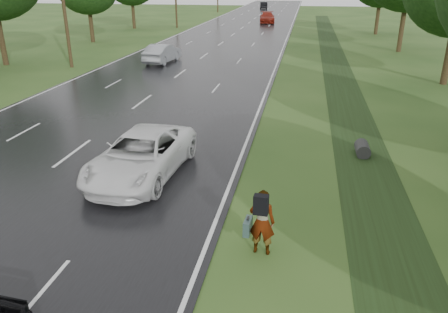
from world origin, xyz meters
The scene contains 10 objects.
road centered at (0.00, 45.00, 0.02)m, with size 14.00×180.00×0.04m, color black.
edge_stripe_east centered at (6.75, 45.00, 0.04)m, with size 0.12×180.00×0.01m, color silver.
edge_stripe_west centered at (-6.75, 45.00, 0.04)m, with size 0.12×180.00×0.01m, color silver.
center_line centered at (0.00, 45.00, 0.04)m, with size 0.12×180.00×0.01m, color silver.
drainage_ditch centered at (11.50, 18.71, 0.04)m, with size 2.20×120.00×0.56m.
pedestrian centered at (8.18, 2.55, 0.92)m, with size 0.82×0.77×1.79m.
white_pickup centered at (3.54, 6.47, 0.81)m, with size 2.57×5.56×1.55m, color white.
silver_sedan centered at (-2.66, 28.08, 0.80)m, with size 1.62×4.63×1.53m, color gray.
far_car_red centered at (2.79, 63.96, 0.85)m, with size 2.26×5.57×1.62m, color maroon.
far_car_dark centered at (-1.00, 97.00, 0.78)m, with size 1.56×4.47×1.47m, color black.
Camera 1 is at (8.98, -7.01, 6.61)m, focal length 35.00 mm.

